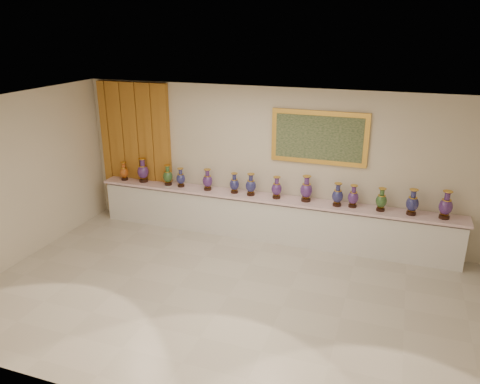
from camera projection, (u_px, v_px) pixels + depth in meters
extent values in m
plane|color=beige|center=(228.00, 296.00, 7.47)|extent=(8.00, 8.00, 0.00)
plane|color=beige|center=(273.00, 164.00, 9.18)|extent=(8.00, 0.00, 8.00)
plane|color=beige|center=(15.00, 181.00, 8.21)|extent=(0.00, 5.00, 5.00)
plane|color=white|center=(226.00, 108.00, 6.45)|extent=(8.00, 8.00, 0.00)
cube|color=#C67E2A|center=(137.00, 152.00, 10.07)|extent=(1.64, 0.14, 2.95)
cube|color=gold|center=(319.00, 138.00, 8.66)|extent=(1.80, 0.06, 1.00)
cube|color=#1B3721|center=(319.00, 138.00, 8.63)|extent=(1.62, 0.02, 0.82)
cube|color=white|center=(268.00, 220.00, 9.34)|extent=(7.20, 0.42, 0.81)
cube|color=white|center=(269.00, 198.00, 9.17)|extent=(7.28, 0.48, 0.05)
cylinder|color=black|center=(125.00, 179.00, 10.15)|extent=(0.14, 0.14, 0.04)
cone|color=gold|center=(125.00, 177.00, 10.14)|extent=(0.12, 0.12, 0.03)
ellipsoid|color=maroon|center=(124.00, 172.00, 10.10)|extent=(0.20, 0.20, 0.23)
cylinder|color=gold|center=(124.00, 168.00, 10.07)|extent=(0.13, 0.13, 0.01)
cylinder|color=maroon|center=(124.00, 166.00, 10.05)|extent=(0.07, 0.07, 0.08)
cone|color=maroon|center=(123.00, 163.00, 10.03)|extent=(0.13, 0.13, 0.03)
cylinder|color=gold|center=(123.00, 162.00, 10.02)|extent=(0.13, 0.13, 0.01)
cylinder|color=black|center=(144.00, 180.00, 10.04)|extent=(0.18, 0.18, 0.05)
cone|color=gold|center=(144.00, 178.00, 10.02)|extent=(0.16, 0.16, 0.03)
ellipsoid|color=#240D4C|center=(143.00, 172.00, 9.97)|extent=(0.31, 0.31, 0.30)
cylinder|color=gold|center=(143.00, 166.00, 9.93)|extent=(0.16, 0.16, 0.01)
cylinder|color=#240D4C|center=(142.00, 163.00, 9.91)|extent=(0.10, 0.10, 0.11)
cone|color=#240D4C|center=(142.00, 160.00, 9.88)|extent=(0.16, 0.16, 0.04)
cylinder|color=gold|center=(142.00, 159.00, 9.88)|extent=(0.17, 0.17, 0.01)
cylinder|color=black|center=(168.00, 184.00, 9.84)|extent=(0.15, 0.15, 0.04)
cone|color=gold|center=(168.00, 182.00, 9.82)|extent=(0.13, 0.13, 0.03)
ellipsoid|color=#0E321A|center=(168.00, 176.00, 9.78)|extent=(0.23, 0.23, 0.25)
cylinder|color=gold|center=(168.00, 171.00, 9.74)|extent=(0.14, 0.14, 0.01)
cylinder|color=#0E321A|center=(167.00, 169.00, 9.73)|extent=(0.08, 0.08, 0.09)
cone|color=#0E321A|center=(167.00, 166.00, 9.70)|extent=(0.14, 0.14, 0.03)
cylinder|color=gold|center=(167.00, 165.00, 9.70)|extent=(0.14, 0.14, 0.01)
cylinder|color=black|center=(181.00, 186.00, 9.74)|extent=(0.14, 0.14, 0.04)
cone|color=gold|center=(181.00, 184.00, 9.73)|extent=(0.12, 0.12, 0.03)
ellipsoid|color=#0B0B39|center=(181.00, 179.00, 9.69)|extent=(0.23, 0.23, 0.23)
cylinder|color=gold|center=(181.00, 174.00, 9.66)|extent=(0.13, 0.13, 0.01)
cylinder|color=#0B0B39|center=(180.00, 172.00, 9.64)|extent=(0.07, 0.07, 0.08)
cone|color=#0B0B39|center=(180.00, 169.00, 9.62)|extent=(0.13, 0.13, 0.03)
cylinder|color=gold|center=(180.00, 168.00, 9.61)|extent=(0.13, 0.13, 0.01)
cylinder|color=black|center=(208.00, 189.00, 9.55)|extent=(0.16, 0.16, 0.04)
cone|color=gold|center=(208.00, 187.00, 9.53)|extent=(0.14, 0.14, 0.03)
ellipsoid|color=#240D4C|center=(208.00, 181.00, 9.49)|extent=(0.25, 0.25, 0.25)
cylinder|color=gold|center=(207.00, 176.00, 9.45)|extent=(0.14, 0.14, 0.01)
cylinder|color=#240D4C|center=(207.00, 173.00, 9.43)|extent=(0.08, 0.08, 0.09)
cone|color=#240D4C|center=(207.00, 170.00, 9.41)|extent=(0.14, 0.14, 0.03)
cylinder|color=gold|center=(207.00, 169.00, 9.41)|extent=(0.14, 0.14, 0.01)
cylinder|color=black|center=(234.00, 192.00, 9.38)|extent=(0.15, 0.15, 0.04)
cone|color=gold|center=(234.00, 190.00, 9.36)|extent=(0.13, 0.13, 0.03)
ellipsoid|color=#0B0B39|center=(234.00, 184.00, 9.33)|extent=(0.22, 0.22, 0.24)
cylinder|color=gold|center=(234.00, 179.00, 9.29)|extent=(0.13, 0.13, 0.01)
cylinder|color=#0B0B39|center=(234.00, 177.00, 9.27)|extent=(0.08, 0.08, 0.09)
cone|color=#0B0B39|center=(234.00, 174.00, 9.25)|extent=(0.13, 0.13, 0.03)
cylinder|color=gold|center=(234.00, 173.00, 9.25)|extent=(0.13, 0.13, 0.01)
cylinder|color=black|center=(251.00, 194.00, 9.25)|extent=(0.16, 0.16, 0.04)
cone|color=gold|center=(251.00, 192.00, 9.24)|extent=(0.14, 0.14, 0.03)
ellipsoid|color=#0B0B39|center=(251.00, 186.00, 9.20)|extent=(0.24, 0.24, 0.26)
cylinder|color=gold|center=(251.00, 181.00, 9.16)|extent=(0.14, 0.14, 0.01)
cylinder|color=#0B0B39|center=(251.00, 178.00, 9.14)|extent=(0.08, 0.08, 0.09)
cone|color=#0B0B39|center=(251.00, 175.00, 9.12)|extent=(0.14, 0.14, 0.03)
cylinder|color=gold|center=(251.00, 174.00, 9.11)|extent=(0.14, 0.14, 0.01)
cylinder|color=black|center=(276.00, 197.00, 9.09)|extent=(0.15, 0.15, 0.04)
cone|color=gold|center=(276.00, 195.00, 9.08)|extent=(0.13, 0.13, 0.03)
ellipsoid|color=#240D4C|center=(277.00, 189.00, 9.04)|extent=(0.22, 0.22, 0.25)
cylinder|color=gold|center=(277.00, 184.00, 9.00)|extent=(0.14, 0.14, 0.01)
cylinder|color=#240D4C|center=(277.00, 181.00, 8.98)|extent=(0.08, 0.08, 0.09)
cone|color=#240D4C|center=(277.00, 178.00, 8.96)|extent=(0.14, 0.14, 0.03)
cylinder|color=gold|center=(277.00, 177.00, 8.95)|extent=(0.14, 0.14, 0.01)
cylinder|color=black|center=(306.00, 200.00, 8.94)|extent=(0.18, 0.18, 0.05)
cone|color=gold|center=(306.00, 197.00, 8.92)|extent=(0.16, 0.16, 0.03)
ellipsoid|color=#240D4C|center=(306.00, 190.00, 8.88)|extent=(0.27, 0.27, 0.29)
cylinder|color=gold|center=(307.00, 184.00, 8.84)|extent=(0.16, 0.16, 0.01)
cylinder|color=#240D4C|center=(307.00, 181.00, 8.81)|extent=(0.09, 0.09, 0.11)
cone|color=#240D4C|center=(307.00, 177.00, 8.79)|extent=(0.16, 0.16, 0.04)
cylinder|color=gold|center=(307.00, 176.00, 8.78)|extent=(0.16, 0.16, 0.01)
cylinder|color=black|center=(337.00, 205.00, 8.71)|extent=(0.16, 0.16, 0.04)
cone|color=gold|center=(337.00, 202.00, 8.69)|extent=(0.14, 0.14, 0.03)
ellipsoid|color=#0B0B39|center=(337.00, 196.00, 8.65)|extent=(0.23, 0.23, 0.26)
cylinder|color=gold|center=(338.00, 190.00, 8.62)|extent=(0.14, 0.14, 0.01)
cylinder|color=#0B0B39|center=(338.00, 188.00, 8.60)|extent=(0.08, 0.08, 0.09)
cone|color=#0B0B39|center=(338.00, 184.00, 8.57)|extent=(0.14, 0.14, 0.03)
cylinder|color=gold|center=(338.00, 183.00, 8.57)|extent=(0.14, 0.14, 0.01)
cylinder|color=black|center=(352.00, 206.00, 8.66)|extent=(0.15, 0.15, 0.04)
cone|color=gold|center=(353.00, 203.00, 8.64)|extent=(0.13, 0.13, 0.03)
ellipsoid|color=#240D4C|center=(353.00, 198.00, 8.60)|extent=(0.23, 0.23, 0.25)
cylinder|color=gold|center=(354.00, 192.00, 8.56)|extent=(0.13, 0.13, 0.01)
cylinder|color=#240D4C|center=(354.00, 189.00, 8.55)|extent=(0.08, 0.08, 0.09)
cone|color=#240D4C|center=(354.00, 186.00, 8.53)|extent=(0.13, 0.13, 0.03)
cylinder|color=gold|center=(354.00, 185.00, 8.52)|extent=(0.14, 0.14, 0.01)
cylinder|color=black|center=(380.00, 209.00, 8.48)|extent=(0.15, 0.15, 0.04)
cone|color=gold|center=(381.00, 207.00, 8.47)|extent=(0.13, 0.13, 0.03)
ellipsoid|color=#0E321A|center=(381.00, 201.00, 8.43)|extent=(0.25, 0.25, 0.25)
cylinder|color=gold|center=(382.00, 195.00, 8.39)|extent=(0.14, 0.14, 0.01)
cylinder|color=#0E321A|center=(382.00, 193.00, 8.37)|extent=(0.08, 0.08, 0.09)
cone|color=#0E321A|center=(383.00, 189.00, 8.35)|extent=(0.14, 0.14, 0.03)
cylinder|color=gold|center=(383.00, 188.00, 8.35)|extent=(0.14, 0.14, 0.01)
cylinder|color=black|center=(411.00, 213.00, 8.31)|extent=(0.17, 0.17, 0.05)
cone|color=gold|center=(411.00, 211.00, 8.29)|extent=(0.15, 0.15, 0.03)
ellipsoid|color=#0B0B39|center=(412.00, 204.00, 8.25)|extent=(0.28, 0.28, 0.27)
cylinder|color=gold|center=(413.00, 198.00, 8.21)|extent=(0.15, 0.15, 0.01)
cylinder|color=#0B0B39|center=(414.00, 194.00, 8.19)|extent=(0.09, 0.09, 0.10)
cone|color=#0B0B39|center=(414.00, 191.00, 8.17)|extent=(0.15, 0.15, 0.04)
cylinder|color=gold|center=(414.00, 190.00, 8.16)|extent=(0.15, 0.15, 0.01)
cylinder|color=black|center=(444.00, 217.00, 8.15)|extent=(0.18, 0.18, 0.05)
cone|color=gold|center=(445.00, 214.00, 8.13)|extent=(0.16, 0.16, 0.03)
ellipsoid|color=#240D4C|center=(446.00, 207.00, 8.08)|extent=(0.29, 0.29, 0.29)
cylinder|color=gold|center=(447.00, 200.00, 8.04)|extent=(0.16, 0.16, 0.01)
cylinder|color=#240D4C|center=(447.00, 196.00, 8.02)|extent=(0.09, 0.09, 0.11)
cone|color=#240D4C|center=(448.00, 192.00, 7.99)|extent=(0.16, 0.16, 0.04)
cylinder|color=gold|center=(448.00, 191.00, 7.99)|extent=(0.16, 0.16, 0.01)
cube|color=white|center=(167.00, 187.00, 9.73)|extent=(0.10, 0.06, 0.00)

